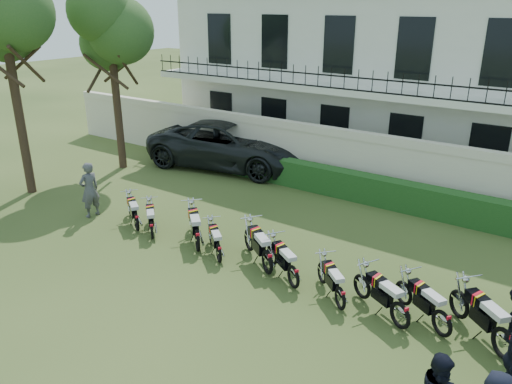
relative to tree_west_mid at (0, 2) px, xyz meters
The scene contains 18 objects.
ground 11.62m from the tree_west_mid, ahead, with size 100.00×100.00×0.00m, color #32451B.
perimeter_wall 12.99m from the tree_west_mid, 36.52° to the left, with size 30.00×0.35×2.30m.
hedge 13.64m from the tree_west_mid, 30.67° to the left, with size 18.00×0.60×1.00m, color #194418.
building 16.32m from the tree_west_mid, 53.88° to the left, with size 20.40×9.60×7.40m.
tree_west_mid is the anchor object (origin of this frame).
tree_west_near 4.11m from the tree_west_mid, 82.87° to the left, with size 3.40×3.20×7.90m.
motorcycle_0 8.52m from the tree_west_mid, ahead, with size 1.54×1.04×0.97m.
motorcycle_1 9.11m from the tree_west_mid, ahead, with size 1.34×1.23×0.94m.
motorcycle_2 10.31m from the tree_west_mid, ahead, with size 1.56×1.44×1.10m.
motorcycle_3 11.11m from the tree_west_mid, ahead, with size 1.34×1.15×0.92m.
motorcycle_4 12.26m from the tree_west_mid, ahead, with size 1.73×1.25×1.11m.
motorcycle_5 13.08m from the tree_west_mid, ahead, with size 1.61×1.08×1.01m.
motorcycle_6 14.31m from the tree_west_mid, ahead, with size 1.34×1.23×0.95m.
motorcycle_7 15.54m from the tree_west_mid, ahead, with size 1.74×1.02×1.05m.
motorcycle_8 16.30m from the tree_west_mid, ahead, with size 1.62×1.10×1.02m.
motorcycle_9 17.39m from the tree_west_mid, ahead, with size 1.64×1.45×1.14m.
suv 9.78m from the tree_west_mid, 57.95° to the left, with size 3.23×7.00×1.95m, color black.
inspector 6.83m from the tree_west_mid, ahead, with size 0.68×0.45×1.86m, color #56565B.
Camera 1 is at (7.41, -8.63, 6.68)m, focal length 35.00 mm.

